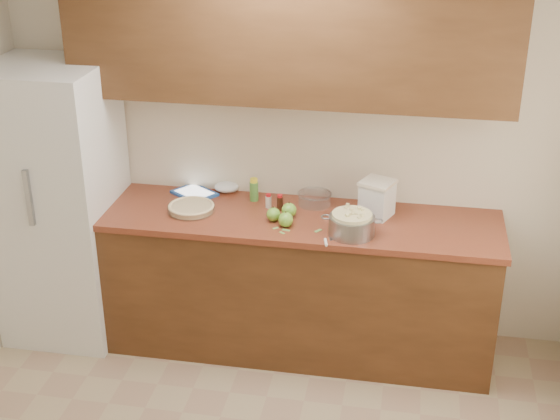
% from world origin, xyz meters
% --- Properties ---
extents(room_shell, '(3.60, 3.60, 3.60)m').
position_xyz_m(room_shell, '(0.00, 0.00, 1.30)').
color(room_shell, tan).
rests_on(room_shell, ground).
extents(counter_run, '(2.64, 0.68, 0.92)m').
position_xyz_m(counter_run, '(0.00, 1.48, 0.46)').
color(counter_run, '#593219').
rests_on(counter_run, ground).
extents(upper_cabinets, '(2.60, 0.34, 0.70)m').
position_xyz_m(upper_cabinets, '(0.00, 1.63, 1.95)').
color(upper_cabinets, '#523119').
rests_on(upper_cabinets, room_shell).
extents(fridge, '(0.70, 0.70, 1.80)m').
position_xyz_m(fridge, '(-1.44, 1.44, 0.90)').
color(fridge, silver).
rests_on(fridge, ground).
extents(pie, '(0.29, 0.29, 0.05)m').
position_xyz_m(pie, '(-0.57, 1.43, 0.94)').
color(pie, silver).
rests_on(pie, counter_run).
extents(colander, '(0.36, 0.27, 0.13)m').
position_xyz_m(colander, '(0.43, 1.29, 0.98)').
color(colander, gray).
rests_on(colander, counter_run).
extents(flour_canister, '(0.24, 0.24, 0.23)m').
position_xyz_m(flour_canister, '(0.55, 1.58, 1.04)').
color(flour_canister, silver).
rests_on(flour_canister, counter_run).
extents(tablet, '(0.33, 0.31, 0.02)m').
position_xyz_m(tablet, '(-0.62, 1.69, 0.93)').
color(tablet, '#2252A5').
rests_on(tablet, counter_run).
extents(paring_knife, '(0.05, 0.17, 0.02)m').
position_xyz_m(paring_knife, '(0.30, 1.17, 0.93)').
color(paring_knife, gray).
rests_on(paring_knife, counter_run).
extents(lemon_bottle, '(0.06, 0.06, 0.15)m').
position_xyz_m(lemon_bottle, '(-0.22, 1.67, 0.99)').
color(lemon_bottle, '#4C8C38').
rests_on(lemon_bottle, counter_run).
extents(cinnamon_shaker, '(0.04, 0.04, 0.09)m').
position_xyz_m(cinnamon_shaker, '(-0.11, 1.58, 0.96)').
color(cinnamon_shaker, beige).
rests_on(cinnamon_shaker, counter_run).
extents(vanilla_bottle, '(0.04, 0.04, 0.11)m').
position_xyz_m(vanilla_bottle, '(-0.04, 1.55, 0.97)').
color(vanilla_bottle, black).
rests_on(vanilla_bottle, counter_run).
extents(mixing_bowl, '(0.22, 0.22, 0.08)m').
position_xyz_m(mixing_bowl, '(0.16, 1.67, 0.96)').
color(mixing_bowl, silver).
rests_on(mixing_bowl, counter_run).
extents(paper_towel, '(0.16, 0.13, 0.07)m').
position_xyz_m(paper_towel, '(-0.43, 1.77, 0.95)').
color(paper_towel, white).
rests_on(paper_towel, counter_run).
extents(apple_left, '(0.08, 0.08, 0.10)m').
position_xyz_m(apple_left, '(-0.05, 1.39, 0.96)').
color(apple_left, '#6EAD31').
rests_on(apple_left, counter_run).
extents(apple_center, '(0.09, 0.09, 0.10)m').
position_xyz_m(apple_center, '(0.04, 1.46, 0.97)').
color(apple_center, '#6EAD31').
rests_on(apple_center, counter_run).
extents(apple_front, '(0.09, 0.09, 0.10)m').
position_xyz_m(apple_front, '(0.04, 1.33, 0.96)').
color(apple_front, '#6EAD31').
rests_on(apple_front, counter_run).
extents(peel_a, '(0.04, 0.03, 0.00)m').
position_xyz_m(peel_a, '(0.03, 1.24, 0.92)').
color(peel_a, '#7AAB53').
rests_on(peel_a, counter_run).
extents(peel_b, '(0.05, 0.03, 0.00)m').
position_xyz_m(peel_b, '(0.05, 1.28, 0.92)').
color(peel_b, '#7AAB53').
rests_on(peel_b, counter_run).
extents(peel_c, '(0.05, 0.05, 0.00)m').
position_xyz_m(peel_c, '(0.24, 1.31, 0.92)').
color(peel_c, '#7AAB53').
rests_on(peel_c, counter_run).
extents(peel_d, '(0.04, 0.03, 0.00)m').
position_xyz_m(peel_d, '(-0.02, 1.30, 0.92)').
color(peel_d, '#7AAB53').
rests_on(peel_d, counter_run).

